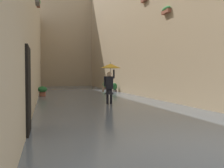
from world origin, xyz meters
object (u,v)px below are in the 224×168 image
object	(u,v)px
person_wading	(110,75)
potted_plant_far_left	(115,88)
potted_plant_near_left	(104,86)
potted_plant_far_right	(42,91)

from	to	relation	value
person_wading	potted_plant_far_left	bearing A→B (deg)	-108.71
person_wading	potted_plant_far_left	size ratio (longest dim) A/B	2.49
person_wading	potted_plant_near_left	bearing A→B (deg)	-103.25
potted_plant_near_left	potted_plant_far_left	xyz separation A→B (m)	(0.02, 3.80, -0.01)
potted_plant_far_left	potted_plant_far_right	size ratio (longest dim) A/B	1.11
potted_plant_far_right	potted_plant_near_left	bearing A→B (deg)	-132.05
potted_plant_far_right	person_wading	bearing A→B (deg)	120.98
person_wading	potted_plant_far_right	size ratio (longest dim) A/B	2.78
potted_plant_far_left	person_wading	bearing A→B (deg)	71.29
potted_plant_near_left	potted_plant_far_right	bearing A→B (deg)	47.95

